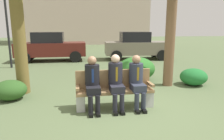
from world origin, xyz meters
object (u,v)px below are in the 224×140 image
at_px(park_bench, 114,90).
at_px(street_lamp, 7,21).
at_px(shrub_far_lawn, 194,77).
at_px(seated_man_left, 93,81).
at_px(seated_man_right, 137,79).
at_px(shrub_mid_lawn, 136,69).
at_px(parked_car_near, 51,47).
at_px(shrub_near_bench, 10,90).
at_px(seated_man_middle, 116,79).
at_px(parked_car_far, 136,46).

relative_size(park_bench, street_lamp, 0.52).
xyz_separation_m(shrub_far_lawn, street_lamp, (-7.05, 4.38, 1.93)).
bearing_deg(street_lamp, seated_man_left, -59.28).
bearing_deg(seated_man_right, shrub_mid_lawn, 73.38).
bearing_deg(shrub_far_lawn, parked_car_near, 130.86).
relative_size(seated_man_left, shrub_near_bench, 1.48).
height_order(seated_man_left, shrub_far_lawn, seated_man_left).
bearing_deg(seated_man_middle, parked_car_near, 107.01).
bearing_deg(seated_man_middle, seated_man_left, -179.72).
relative_size(seated_man_left, parked_car_far, 0.32).
relative_size(parked_car_near, parked_car_far, 0.98).
relative_size(park_bench, seated_man_middle, 1.43).
bearing_deg(shrub_mid_lawn, seated_man_middle, -116.60).
bearing_deg(park_bench, seated_man_left, -166.66).
distance_m(park_bench, shrub_mid_lawn, 2.72).
xyz_separation_m(seated_man_right, shrub_far_lawn, (2.47, 1.54, -0.43)).
xyz_separation_m(park_bench, seated_man_left, (-0.54, -0.13, 0.29)).
distance_m(park_bench, seated_man_right, 0.61).
height_order(shrub_mid_lawn, parked_car_far, parked_car_far).
bearing_deg(seated_man_left, seated_man_middle, 0.28).
distance_m(seated_man_left, shrub_far_lawn, 3.88).
relative_size(seated_man_left, parked_car_near, 0.33).
xyz_separation_m(shrub_near_bench, street_lamp, (-1.37, 4.83, 1.94)).
relative_size(park_bench, parked_car_near, 0.48).
height_order(shrub_near_bench, parked_car_far, parked_car_far).
distance_m(seated_man_left, seated_man_middle, 0.55).
distance_m(park_bench, street_lamp, 7.28).
height_order(shrub_far_lawn, parked_car_near, parked_car_near).
relative_size(parked_car_far, street_lamp, 1.11).
bearing_deg(shrub_far_lawn, seated_man_middle, -152.81).
height_order(park_bench, seated_man_middle, seated_man_middle).
xyz_separation_m(seated_man_middle, shrub_near_bench, (-2.70, 1.08, -0.46)).
xyz_separation_m(shrub_near_bench, shrub_mid_lawn, (3.96, 1.45, 0.16)).
relative_size(park_bench, shrub_near_bench, 2.16).
bearing_deg(park_bench, shrub_mid_lawn, 61.95).
bearing_deg(seated_man_middle, seated_man_right, -0.32).
distance_m(seated_man_left, parked_car_near, 7.92).
bearing_deg(seated_man_right, parked_car_far, 73.30).
height_order(park_bench, parked_car_far, parked_car_far).
bearing_deg(parked_car_near, shrub_near_bench, -92.93).
distance_m(shrub_near_bench, shrub_far_lawn, 5.70).
bearing_deg(seated_man_left, parked_car_far, 66.17).
height_order(seated_man_right, shrub_mid_lawn, seated_man_right).
height_order(seated_man_left, seated_man_right, same).
xyz_separation_m(seated_man_left, street_lamp, (-3.51, 5.91, 1.50)).
relative_size(park_bench, seated_man_right, 1.46).
relative_size(parked_car_near, street_lamp, 1.08).
relative_size(seated_man_right, shrub_mid_lawn, 0.92).
bearing_deg(street_lamp, parked_car_near, 46.58).
bearing_deg(seated_man_middle, shrub_near_bench, 158.18).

